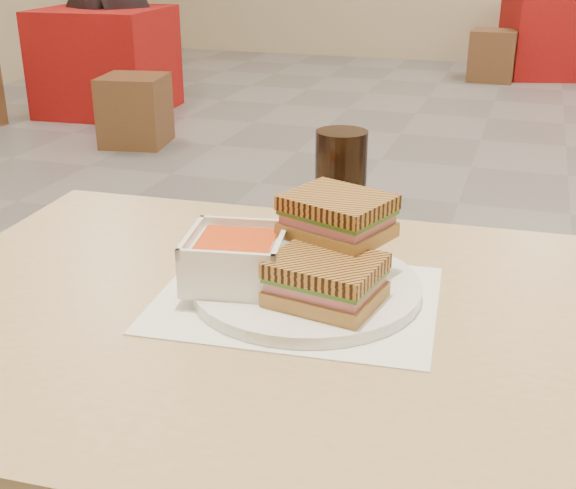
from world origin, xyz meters
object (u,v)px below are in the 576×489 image
(bg_table_0, at_px, (107,61))
(bg_chair_0r, at_px, (135,110))
(plate, at_px, (306,287))
(bg_chair_2l, at_px, (493,55))
(panini_lower, at_px, (326,280))
(bg_table_2, at_px, (555,34))
(cola_glass, at_px, (340,185))
(main_table, at_px, (376,405))
(soup_bowl, at_px, (236,261))

(bg_table_0, height_order, bg_chair_0r, bg_table_0)
(plate, bearing_deg, bg_chair_2l, 91.18)
(panini_lower, height_order, bg_chair_0r, panini_lower)
(plate, bearing_deg, bg_table_2, 86.73)
(cola_glass, height_order, bg_table_0, cola_glass)
(panini_lower, xyz_separation_m, bg_chair_0r, (-2.04, 3.16, -0.59))
(main_table, bearing_deg, cola_glass, 114.71)
(plate, height_order, bg_table_0, plate)
(main_table, distance_m, cola_glass, 0.34)
(soup_bowl, relative_size, bg_table_0, 0.16)
(cola_glass, bearing_deg, bg_chair_0r, 124.39)
(main_table, distance_m, bg_table_2, 6.51)
(cola_glass, distance_m, bg_table_0, 4.53)
(panini_lower, relative_size, bg_table_2, 0.14)
(bg_chair_0r, bearing_deg, bg_table_0, 129.66)
(main_table, distance_m, panini_lower, 0.17)
(cola_glass, relative_size, bg_table_2, 0.16)
(bg_chair_2l, bearing_deg, plate, -88.82)
(plate, height_order, bg_chair_2l, plate)
(cola_glass, bearing_deg, plate, -87.26)
(main_table, xyz_separation_m, panini_lower, (-0.07, 0.00, 0.16))
(cola_glass, bearing_deg, panini_lower, -79.24)
(bg_table_0, bearing_deg, plate, -55.80)
(plate, bearing_deg, soup_bowl, -162.93)
(cola_glass, height_order, bg_chair_2l, cola_glass)
(soup_bowl, xyz_separation_m, bg_table_2, (0.45, 6.48, -0.43))
(soup_bowl, relative_size, panini_lower, 0.98)
(bg_table_2, bearing_deg, plate, -93.27)
(cola_glass, xyz_separation_m, bg_chair_2l, (-0.11, 5.81, -0.62))
(cola_glass, bearing_deg, bg_table_0, 125.54)
(panini_lower, distance_m, cola_glass, 0.25)
(plate, distance_m, bg_table_2, 6.47)
(panini_lower, relative_size, bg_chair_2l, 0.33)
(plate, relative_size, bg_table_0, 0.33)
(main_table, xyz_separation_m, plate, (-0.10, 0.05, 0.12))
(bg_chair_0r, height_order, bg_chair_2l, bg_chair_2l)
(bg_table_0, bearing_deg, bg_chair_0r, -50.34)
(plate, height_order, soup_bowl, soup_bowl)
(main_table, distance_m, bg_table_0, 4.78)
(cola_glass, bearing_deg, bg_table_2, 86.54)
(main_table, height_order, plate, plate)
(bg_table_2, relative_size, bg_chair_0r, 2.42)
(soup_bowl, height_order, bg_table_2, soup_bowl)
(panini_lower, relative_size, bg_chair_0r, 0.33)
(soup_bowl, distance_m, bg_table_0, 4.67)
(plate, xyz_separation_m, panini_lower, (0.04, -0.04, 0.03))
(bg_table_2, xyz_separation_m, bg_chair_0r, (-2.37, -3.34, -0.16))
(main_table, height_order, bg_chair_0r, main_table)
(bg_chair_0r, bearing_deg, plate, -57.25)
(bg_table_0, distance_m, bg_table_2, 3.96)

